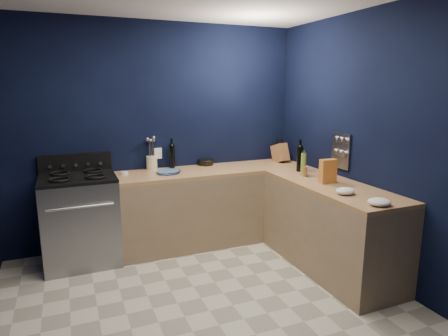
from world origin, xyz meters
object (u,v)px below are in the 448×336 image
utensil_crock (152,163)px  plate_stack (168,172)px  crouton_bag (328,171)px  gas_range (81,221)px  knife_block (280,153)px

utensil_crock → plate_stack: bearing=-66.2°
plate_stack → crouton_bag: 1.75m
gas_range → knife_block: (2.49, 0.10, 0.55)m
gas_range → utensil_crock: utensil_crock is taller
knife_block → crouton_bag: (-0.14, -1.18, 0.01)m
knife_block → crouton_bag: bearing=-104.6°
gas_range → plate_stack: 1.07m
gas_range → utensil_crock: size_ratio=5.79×
plate_stack → utensil_crock: bearing=113.8°
utensil_crock → knife_block: knife_block is taller
gas_range → utensil_crock: 1.02m
utensil_crock → knife_block: size_ratio=0.70×
plate_stack → knife_block: knife_block is taller
gas_range → crouton_bag: 2.64m
gas_range → knife_block: 2.55m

